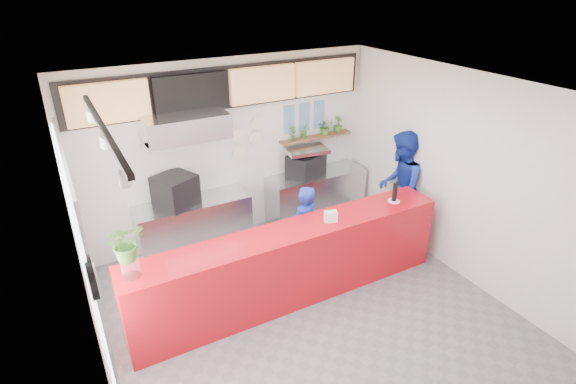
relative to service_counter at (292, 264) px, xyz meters
name	(u,v)px	position (x,y,z in m)	size (l,w,h in m)	color
floor	(306,313)	(0.00, -0.40, -0.55)	(5.00, 5.00, 0.00)	slate
ceiling	(312,92)	(0.00, -0.40, 2.45)	(5.00, 5.00, 0.00)	silver
wall_back	(230,151)	(0.00, 2.10, 0.95)	(5.00, 5.00, 0.00)	white
wall_left	(86,278)	(-2.50, -0.40, 0.95)	(5.00, 5.00, 0.00)	white
wall_right	(457,175)	(2.50, -0.40, 0.95)	(5.00, 5.00, 0.00)	white
service_counter	(292,264)	(0.00, 0.00, 0.00)	(4.50, 0.60, 1.10)	red
cream_band	(226,84)	(0.00, 2.09, 2.05)	(5.00, 0.02, 0.80)	beige
prep_bench	(194,226)	(-0.80, 1.80, -0.10)	(1.80, 0.60, 0.90)	#B2B5BA
panini_oven	(175,191)	(-1.03, 1.80, 0.59)	(0.54, 0.54, 0.49)	black
extraction_hood	(185,126)	(-0.80, 1.75, 1.60)	(1.20, 0.70, 0.35)	#B2B5BA
hood_lip	(186,139)	(-0.80, 1.75, 1.40)	(1.20, 0.70, 0.08)	#B2B5BA
right_bench	(316,195)	(1.50, 1.80, -0.10)	(1.80, 0.60, 0.90)	#B2B5BA
espresso_machine	(306,165)	(1.28, 1.80, 0.55)	(0.63, 0.45, 0.40)	black
espresso_tray	(306,150)	(1.28, 1.80, 0.83)	(0.71, 0.49, 0.07)	silver
herb_shelf	(316,137)	(1.60, 2.00, 0.95)	(1.40, 0.18, 0.04)	brown
menu_board_far_left	(108,103)	(-1.75, 1.98, 2.00)	(1.10, 0.10, 0.55)	tan
menu_board_mid_left	(191,93)	(-0.59, 1.98, 2.00)	(1.10, 0.10, 0.55)	black
menu_board_mid_right	(263,84)	(0.57, 1.98, 2.00)	(1.10, 0.10, 0.55)	tan
menu_board_far_right	(325,77)	(1.73, 1.98, 2.00)	(1.10, 0.10, 0.55)	tan
soffit	(227,87)	(0.00, 2.06, 2.00)	(4.80, 0.04, 0.65)	black
window_pane	(81,244)	(-2.47, -0.10, 1.15)	(0.04, 2.20, 1.90)	silver
window_frame	(84,244)	(-2.45, -0.10, 1.15)	(0.03, 2.30, 2.00)	#B2B5BA
wall_clock_rim	(92,281)	(-2.46, -1.30, 1.50)	(0.30, 0.30, 0.05)	black
wall_clock_face	(96,280)	(-2.43, -1.30, 1.50)	(0.26, 0.26, 0.02)	white
track_rail	(103,127)	(-2.10, -0.40, 2.39)	(0.05, 2.40, 0.04)	black
dec_plate_a	(238,135)	(0.15, 2.07, 1.20)	(0.24, 0.24, 0.03)	silver
dec_plate_b	(255,138)	(0.45, 2.07, 1.10)	(0.24, 0.24, 0.03)	silver
dec_plate_c	(239,153)	(0.15, 2.07, 0.90)	(0.24, 0.24, 0.03)	silver
dec_plate_d	(258,123)	(0.50, 2.07, 1.35)	(0.24, 0.24, 0.03)	silver
photo_frame_a	(289,112)	(1.10, 2.08, 1.45)	(0.20, 0.02, 0.25)	#598CBF
photo_frame_b	(304,110)	(1.40, 2.08, 1.45)	(0.20, 0.02, 0.25)	#598CBF
photo_frame_c	(319,108)	(1.70, 2.08, 1.45)	(0.20, 0.02, 0.25)	#598CBF
photo_frame_d	(289,127)	(1.10, 2.08, 1.20)	(0.20, 0.02, 0.25)	#598CBF
photo_frame_e	(304,124)	(1.40, 2.08, 1.20)	(0.20, 0.02, 0.25)	#598CBF
photo_frame_f	(319,121)	(1.70, 2.08, 1.20)	(0.20, 0.02, 0.25)	#598CBF
staff_center	(304,230)	(0.47, 0.49, 0.15)	(0.51, 0.34, 1.41)	#162C97
staff_right	(399,187)	(2.35, 0.57, 0.39)	(0.92, 0.72, 1.89)	#162C97
herb_a	(293,133)	(1.13, 2.00, 1.10)	(0.14, 0.10, 0.27)	#376E26
herb_b	(304,130)	(1.35, 2.00, 1.11)	(0.16, 0.13, 0.29)	#376E26
herb_c	(325,126)	(1.79, 2.00, 1.12)	(0.27, 0.23, 0.30)	#376E26
herb_d	(338,124)	(2.06, 2.00, 1.12)	(0.16, 0.15, 0.29)	#376E26
glass_vase	(130,267)	(-2.05, -0.01, 0.68)	(0.20, 0.20, 0.25)	white
basil_vase	(126,243)	(-2.05, -0.01, 0.99)	(0.39, 0.34, 0.43)	#376E26
napkin_holder	(331,217)	(0.56, -0.05, 0.62)	(0.17, 0.10, 0.15)	white
white_plate	(394,201)	(1.71, -0.01, 0.56)	(0.18, 0.18, 0.01)	white
pepper_mill	(395,192)	(1.71, -0.01, 0.70)	(0.07, 0.07, 0.28)	black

